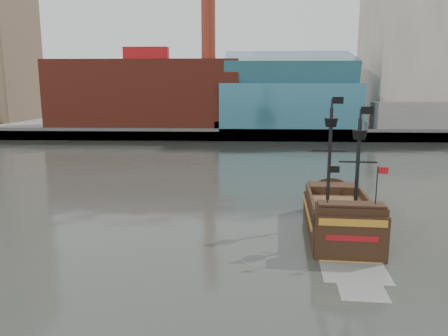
{
  "coord_description": "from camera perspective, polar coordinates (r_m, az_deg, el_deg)",
  "views": [
    {
      "loc": [
        -0.16,
        -28.96,
        11.92
      ],
      "look_at": [
        -1.86,
        11.84,
        4.0
      ],
      "focal_mm": 35.0,
      "sensor_mm": 36.0,
      "label": 1
    }
  ],
  "objects": [
    {
      "name": "seawall",
      "position": [
        92.08,
        2.47,
        4.34
      ],
      "size": [
        220.0,
        1.0,
        2.6
      ],
      "primitive_type": "cube",
      "color": "#4C4C49",
      "rests_on": "ground"
    },
    {
      "name": "ground",
      "position": [
        31.32,
        2.55,
        -11.41
      ],
      "size": [
        400.0,
        400.0,
        0.0
      ],
      "primitive_type": "plane",
      "color": "#262924",
      "rests_on": "ground"
    },
    {
      "name": "skyline",
      "position": [
        114.35,
        5.3,
        17.28
      ],
      "size": [
        149.0,
        45.0,
        62.0
      ],
      "color": "brown",
      "rests_on": "promenade_far"
    },
    {
      "name": "pirate_ship",
      "position": [
        36.67,
        14.84,
        -6.63
      ],
      "size": [
        5.93,
        15.9,
        11.66
      ],
      "rotation": [
        0.0,
        0.0,
        -0.08
      ],
      "color": "black",
      "rests_on": "ground"
    },
    {
      "name": "promenade_far",
      "position": [
        121.45,
        2.46,
        5.81
      ],
      "size": [
        220.0,
        60.0,
        2.0
      ],
      "primitive_type": "cube",
      "color": "slate",
      "rests_on": "ground"
    }
  ]
}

